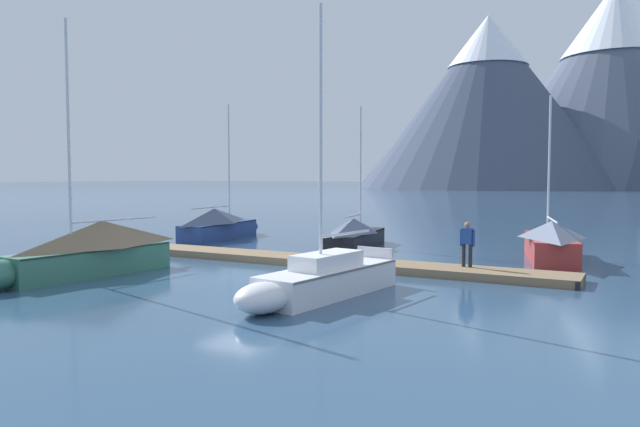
# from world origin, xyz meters

# --- Properties ---
(ground_plane) EXTENTS (700.00, 700.00, 0.00)m
(ground_plane) POSITION_xyz_m (0.00, 0.00, 0.00)
(ground_plane) COLOR #2D4C6B
(mountain_west_summit) EXTENTS (71.96, 71.96, 43.48)m
(mountain_west_summit) POSITION_xyz_m (-56.03, 205.15, 22.49)
(mountain_west_summit) COLOR #424C60
(mountain_west_summit) RESTS_ON ground
(mountain_central_massif) EXTENTS (77.38, 77.38, 53.05)m
(mountain_central_massif) POSITION_xyz_m (-34.44, 169.48, 27.04)
(mountain_central_massif) COLOR #424C60
(mountain_central_massif) RESTS_ON ground
(mountain_shoulder_ridge) EXTENTS (88.27, 88.27, 67.09)m
(mountain_shoulder_ridge) POSITION_xyz_m (-1.64, 203.04, 34.61)
(mountain_shoulder_ridge) COLOR #4C566B
(mountain_shoulder_ridge) RESTS_ON ground
(dock) EXTENTS (22.52, 2.52, 0.30)m
(dock) POSITION_xyz_m (0.00, 4.00, 0.15)
(dock) COLOR #846B4C
(dock) RESTS_ON ground
(sailboat_nearest_berth) EXTENTS (2.52, 7.23, 7.98)m
(sailboat_nearest_berth) POSITION_xyz_m (-9.08, 9.97, 0.87)
(sailboat_nearest_berth) COLOR navy
(sailboat_nearest_berth) RESTS_ON ground
(sailboat_second_berth) EXTENTS (1.97, 7.61, 9.23)m
(sailboat_second_berth) POSITION_xyz_m (-4.82, -2.79, 0.96)
(sailboat_second_berth) COLOR #336B56
(sailboat_second_berth) RESTS_ON ground
(sailboat_mid_dock_port) EXTENTS (2.61, 6.74, 7.30)m
(sailboat_mid_dock_port) POSITION_xyz_m (-0.13, 10.01, 0.75)
(sailboat_mid_dock_port) COLOR black
(sailboat_mid_dock_port) RESTS_ON ground
(sailboat_mid_dock_starboard) EXTENTS (2.17, 6.91, 8.79)m
(sailboat_mid_dock_starboard) POSITION_xyz_m (4.54, -1.94, 0.57)
(sailboat_mid_dock_starboard) COLOR white
(sailboat_mid_dock_starboard) RESTS_ON ground
(sailboat_far_berth) EXTENTS (3.34, 6.91, 7.33)m
(sailboat_far_berth) POSITION_xyz_m (9.22, 10.26, 0.85)
(sailboat_far_berth) COLOR #B2332D
(sailboat_far_berth) RESTS_ON ground
(person_on_dock) EXTENTS (0.59, 0.24, 1.69)m
(person_on_dock) POSITION_xyz_m (7.18, 4.55, 1.26)
(person_on_dock) COLOR #232328
(person_on_dock) RESTS_ON dock
(mooring_buoy_inner_mooring) EXTENTS (0.41, 0.41, 0.49)m
(mooring_buoy_inner_mooring) POSITION_xyz_m (-9.00, 0.08, 0.21)
(mooring_buoy_inner_mooring) COLOR red
(mooring_buoy_inner_mooring) RESTS_ON ground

